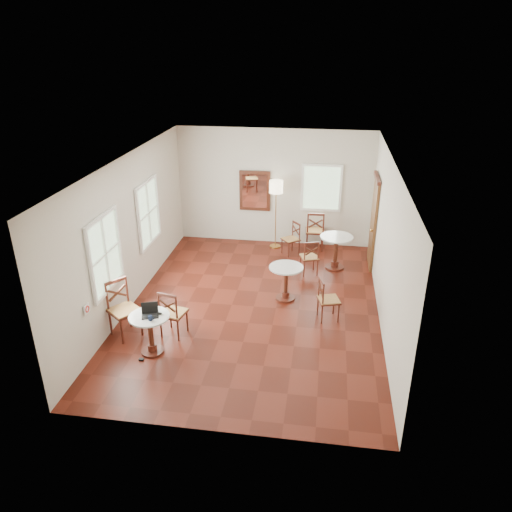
{
  "coord_description": "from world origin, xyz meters",
  "views": [
    {
      "loc": [
        1.32,
        -8.59,
        5.06
      ],
      "look_at": [
        0.0,
        0.3,
        1.0
      ],
      "focal_mm": 34.34,
      "sensor_mm": 36.0,
      "label": 1
    }
  ],
  "objects": [
    {
      "name": "ground",
      "position": [
        0.0,
        0.0,
        0.0
      ],
      "size": [
        7.0,
        7.0,
        0.0
      ],
      "primitive_type": "plane",
      "color": "#50170D",
      "rests_on": "ground"
    },
    {
      "name": "room_shell",
      "position": [
        -0.06,
        0.27,
        1.89
      ],
      "size": [
        5.02,
        7.02,
        3.01
      ],
      "color": "beige",
      "rests_on": "ground"
    },
    {
      "name": "cafe_table_near",
      "position": [
        -1.52,
        -1.82,
        0.46
      ],
      "size": [
        0.7,
        0.7,
        0.74
      ],
      "color": "#4C1E13",
      "rests_on": "ground"
    },
    {
      "name": "cafe_table_mid",
      "position": [
        0.61,
        0.42,
        0.46
      ],
      "size": [
        0.71,
        0.71,
        0.75
      ],
      "color": "#4C1E13",
      "rests_on": "ground"
    },
    {
      "name": "cafe_table_back",
      "position": [
        1.63,
        2.09,
        0.5
      ],
      "size": [
        0.77,
        0.77,
        0.81
      ],
      "color": "#4C1E13",
      "rests_on": "ground"
    },
    {
      "name": "chair_near_a",
      "position": [
        -1.3,
        -1.24,
        0.46
      ],
      "size": [
        0.51,
        0.51,
        0.93
      ],
      "rotation": [
        0.0,
        0.0,
        2.93
      ],
      "color": "#4C1E13",
      "rests_on": "ground"
    },
    {
      "name": "chair_near_b",
      "position": [
        -2.19,
        -1.35,
        0.53
      ],
      "size": [
        0.69,
        0.69,
        1.07
      ],
      "rotation": [
        0.0,
        0.0,
        0.91
      ],
      "color": "#4C1E13",
      "rests_on": "ground"
    },
    {
      "name": "chair_mid_a",
      "position": [
        1.04,
        1.68,
        0.42
      ],
      "size": [
        0.49,
        0.49,
        0.85
      ],
      "rotation": [
        0.0,
        0.0,
        3.46
      ],
      "color": "#4C1E13",
      "rests_on": "ground"
    },
    {
      "name": "chair_mid_b",
      "position": [
        1.47,
        -0.26,
        0.43
      ],
      "size": [
        0.49,
        0.49,
        0.86
      ],
      "rotation": [
        0.0,
        0.0,
        1.86
      ],
      "color": "#4C1E13",
      "rests_on": "ground"
    },
    {
      "name": "chair_back_a",
      "position": [
        1.1,
        3.15,
        0.51
      ],
      "size": [
        0.5,
        0.5,
        1.03
      ],
      "rotation": [
        0.0,
        0.0,
        3.19
      ],
      "color": "#4C1E13",
      "rests_on": "ground"
    },
    {
      "name": "chair_back_b",
      "position": [
        0.53,
        2.75,
        0.41
      ],
      "size": [
        0.53,
        0.53,
        0.83
      ],
      "rotation": [
        0.0,
        0.0,
        -0.91
      ],
      "color": "#4C1E13",
      "rests_on": "ground"
    },
    {
      "name": "floor_lamp",
      "position": [
        0.09,
        3.15,
        1.5
      ],
      "size": [
        0.35,
        0.35,
        1.78
      ],
      "color": "#BF8C3F",
      "rests_on": "ground"
    },
    {
      "name": "laptop",
      "position": [
        -1.51,
        -1.78,
        0.79
      ],
      "size": [
        0.34,
        0.31,
        0.2
      ],
      "rotation": [
        0.0,
        0.0,
        0.34
      ],
      "color": "black",
      "rests_on": "cafe_table_near"
    },
    {
      "name": "mouse",
      "position": [
        -1.36,
        -1.75,
        0.75
      ],
      "size": [
        0.11,
        0.08,
        0.04
      ],
      "primitive_type": "ellipsoid",
      "rotation": [
        0.0,
        0.0,
        0.3
      ],
      "color": "black",
      "rests_on": "cafe_table_near"
    },
    {
      "name": "navy_mug",
      "position": [
        -1.44,
        -1.95,
        0.78
      ],
      "size": [
        0.1,
        0.07,
        0.08
      ],
      "color": "black",
      "rests_on": "cafe_table_near"
    },
    {
      "name": "water_glass",
      "position": [
        -1.45,
        -1.67,
        0.79
      ],
      "size": [
        0.06,
        0.06,
        0.1
      ],
      "primitive_type": "cylinder",
      "color": "white",
      "rests_on": "cafe_table_near"
    },
    {
      "name": "power_adapter",
      "position": [
        -1.63,
        -2.08,
        0.02
      ],
      "size": [
        0.09,
        0.05,
        0.03
      ],
      "primitive_type": "cube",
      "color": "black",
      "rests_on": "ground"
    }
  ]
}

